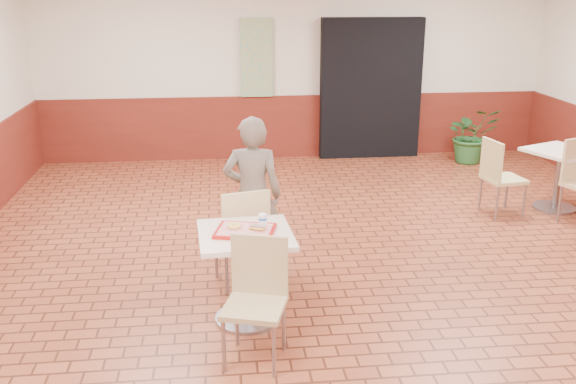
{
  "coord_description": "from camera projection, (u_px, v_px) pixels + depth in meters",
  "views": [
    {
      "loc": [
        -1.22,
        -5.09,
        2.67
      ],
      "look_at": [
        -0.64,
        0.2,
        0.95
      ],
      "focal_mm": 40.0,
      "sensor_mm": 36.0,
      "label": 1
    }
  ],
  "objects": [
    {
      "name": "second_table",
      "position": [
        559.0,
        169.0,
        7.88
      ],
      "size": [
        0.72,
        0.72,
        0.76
      ],
      "rotation": [
        0.0,
        0.0,
        0.4
      ],
      "color": "beige",
      "rests_on": "ground"
    },
    {
      "name": "ring_donut",
      "position": [
        234.0,
        226.0,
        5.15
      ],
      "size": [
        0.13,
        0.13,
        0.04
      ],
      "primitive_type": "torus",
      "rotation": [
        0.0,
        0.0,
        -0.19
      ],
      "color": "#F1CD57",
      "rests_on": "serving_tray"
    },
    {
      "name": "paper_cup",
      "position": [
        263.0,
        219.0,
        5.22
      ],
      "size": [
        0.07,
        0.07,
        0.09
      ],
      "rotation": [
        0.0,
        0.0,
        -0.18
      ],
      "color": "white",
      "rests_on": "serving_tray"
    },
    {
      "name": "corridor_doorway",
      "position": [
        371.0,
        89.0,
        10.17
      ],
      "size": [
        1.6,
        0.22,
        2.2
      ],
      "primitive_type": "cube",
      "color": "black",
      "rests_on": "ground"
    },
    {
      "name": "chair_main_back",
      "position": [
        243.0,
        233.0,
        5.81
      ],
      "size": [
        0.54,
        0.54,
        0.96
      ],
      "rotation": [
        0.0,
        0.0,
        3.39
      ],
      "color": "#E7CC8A",
      "rests_on": "ground"
    },
    {
      "name": "chair_second_left",
      "position": [
        499.0,
        173.0,
        7.69
      ],
      "size": [
        0.49,
        0.49,
        0.93
      ],
      "rotation": [
        0.0,
        0.0,
        1.73
      ],
      "color": "#D7CA81",
      "rests_on": "ground"
    },
    {
      "name": "wainscot_band",
      "position": [
        363.0,
        245.0,
        5.61
      ],
      "size": [
        8.0,
        10.0,
        1.0
      ],
      "color": "#5C1B11",
      "rests_on": "ground"
    },
    {
      "name": "promo_poster",
      "position": [
        257.0,
        58.0,
        9.88
      ],
      "size": [
        0.5,
        0.03,
        1.2
      ],
      "primitive_type": "cube",
      "color": "gray",
      "rests_on": "wainscot_band"
    },
    {
      "name": "room_shell",
      "position": [
        367.0,
        134.0,
        5.31
      ],
      "size": [
        8.01,
        10.01,
        3.01
      ],
      "color": "brown",
      "rests_on": "ground"
    },
    {
      "name": "chair_main_front",
      "position": [
        256.0,
        293.0,
        4.71
      ],
      "size": [
        0.53,
        0.53,
        0.93
      ],
      "rotation": [
        0.0,
        0.0,
        -0.29
      ],
      "color": "tan",
      "rests_on": "ground"
    },
    {
      "name": "main_table",
      "position": [
        246.0,
        262.0,
        5.21
      ],
      "size": [
        0.74,
        0.74,
        0.78
      ],
      "rotation": [
        0.0,
        0.0,
        0.06
      ],
      "color": "beige",
      "rests_on": "ground"
    },
    {
      "name": "potted_plant",
      "position": [
        472.0,
        135.0,
        10.01
      ],
      "size": [
        0.81,
        0.7,
        0.88
      ],
      "primitive_type": "imported",
      "rotation": [
        0.0,
        0.0,
        0.02
      ],
      "color": "#255C28",
      "rests_on": "ground"
    },
    {
      "name": "customer",
      "position": [
        253.0,
        195.0,
        6.09
      ],
      "size": [
        0.6,
        0.43,
        1.53
      ],
      "primitive_type": "imported",
      "rotation": [
        0.0,
        0.0,
        3.02
      ],
      "color": "#6B6053",
      "rests_on": "ground"
    },
    {
      "name": "long_john_donut",
      "position": [
        258.0,
        228.0,
        5.1
      ],
      "size": [
        0.15,
        0.11,
        0.04
      ],
      "rotation": [
        0.0,
        0.0,
        -0.39
      ],
      "color": "#ECA645",
      "rests_on": "serving_tray"
    },
    {
      "name": "serving_tray",
      "position": [
        245.0,
        231.0,
        5.13
      ],
      "size": [
        0.46,
        0.36,
        0.03
      ],
      "rotation": [
        0.0,
        0.0,
        -0.24
      ],
      "color": "#AD0F0D",
      "rests_on": "main_table"
    }
  ]
}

